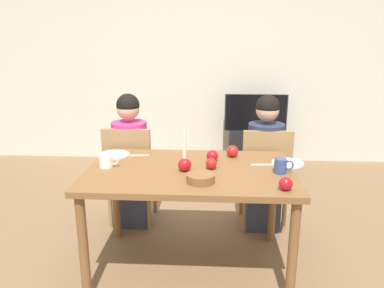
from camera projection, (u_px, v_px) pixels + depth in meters
ground_plane at (190, 265)px, 2.73m from camera, size 7.68×7.68×0.00m
back_wall at (202, 64)px, 4.88m from camera, size 6.40×0.10×2.60m
dining_table at (190, 180)px, 2.55m from camera, size 1.40×0.90×0.75m
chair_left at (130, 170)px, 3.20m from camera, size 0.40×0.40×0.90m
chair_right at (265, 173)px, 3.14m from camera, size 0.40×0.40×0.90m
person_left_child at (131, 163)px, 3.22m from camera, size 0.30×0.30×1.17m
person_right_child at (264, 165)px, 3.16m from camera, size 0.30×0.30×1.17m
tv_stand at (254, 148)px, 4.84m from camera, size 0.64×0.40×0.48m
tv at (256, 113)px, 4.71m from camera, size 0.79×0.05×0.46m
candle_centerpiece at (185, 162)px, 2.47m from camera, size 0.09×0.09×0.29m
plate_left at (114, 155)px, 2.82m from camera, size 0.23×0.23×0.01m
plate_right at (288, 163)px, 2.63m from camera, size 0.22×0.22×0.01m
mug_left at (106, 161)px, 2.54m from camera, size 0.13×0.09×0.09m
mug_right at (281, 166)px, 2.43m from camera, size 0.13×0.08×0.10m
fork_left at (137, 155)px, 2.81m from camera, size 0.18×0.03×0.01m
fork_right at (263, 165)px, 2.60m from camera, size 0.18×0.03×0.01m
bowl_walnuts at (201, 178)px, 2.28m from camera, size 0.18×0.18×0.05m
apple_near_candle at (212, 156)px, 2.67m from camera, size 0.08×0.08×0.08m
apple_by_left_plate at (286, 184)px, 2.15m from camera, size 0.08×0.08×0.08m
apple_by_right_mug at (232, 151)px, 2.77m from camera, size 0.09×0.09×0.09m
apple_far_edge at (211, 164)px, 2.51m from camera, size 0.08×0.08×0.08m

